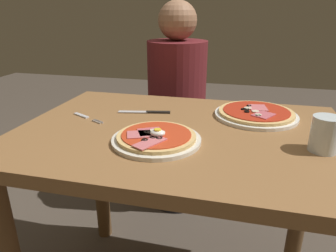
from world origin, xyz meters
name	(u,v)px	position (x,y,z in m)	size (l,w,h in m)	color
dining_table	(181,167)	(0.00, 0.00, 0.63)	(1.06, 0.74, 0.77)	olive
pizza_foreground	(156,138)	(-0.05, -0.11, 0.78)	(0.26, 0.26, 0.05)	silver
pizza_across_left	(256,114)	(0.24, 0.18, 0.78)	(0.29, 0.29, 0.03)	white
water_glass_near	(325,136)	(0.41, -0.06, 0.81)	(0.08, 0.08, 0.10)	silver
fork	(86,117)	(-0.36, 0.03, 0.77)	(0.15, 0.08, 0.00)	silver
knife	(148,112)	(-0.16, 0.13, 0.77)	(0.20, 0.06, 0.01)	silver
diner_person	(177,117)	(-0.17, 0.70, 0.56)	(0.32, 0.32, 1.18)	black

